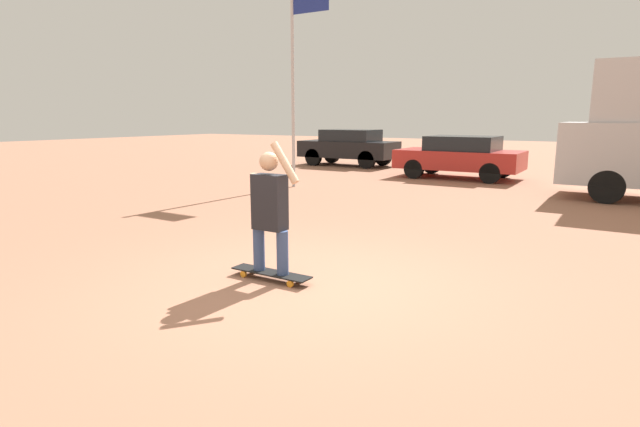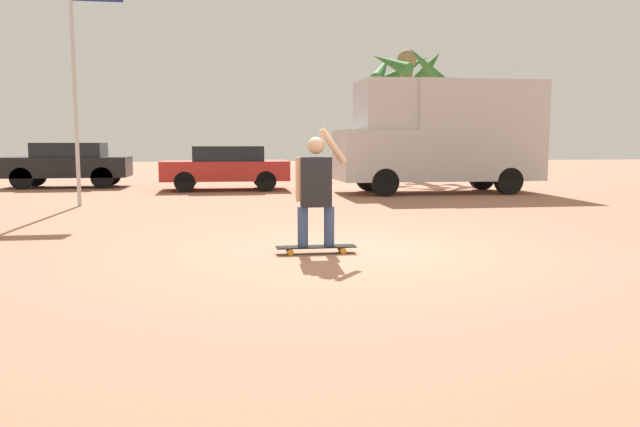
{
  "view_description": "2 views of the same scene",
  "coord_description": "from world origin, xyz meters",
  "px_view_note": "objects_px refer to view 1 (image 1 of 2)",
  "views": [
    {
      "loc": [
        3.07,
        -4.63,
        1.93
      ],
      "look_at": [
        -0.18,
        0.64,
        0.73
      ],
      "focal_mm": 28.0,
      "sensor_mm": 36.0,
      "label": 1
    },
    {
      "loc": [
        -1.7,
        -8.13,
        1.48
      ],
      "look_at": [
        -0.37,
        0.2,
        0.51
      ],
      "focal_mm": 35.0,
      "sensor_mm": 36.0,
      "label": 2
    }
  ],
  "objects_px": {
    "skateboard": "(271,273)",
    "person_skateboarder": "(270,206)",
    "parked_car_red": "(460,156)",
    "parked_car_black": "(349,146)",
    "flagpole": "(296,69)"
  },
  "relations": [
    {
      "from": "skateboard",
      "to": "person_skateboarder",
      "type": "xyz_separation_m",
      "value": [
        -0.0,
        -0.0,
        0.82
      ]
    },
    {
      "from": "person_skateboarder",
      "to": "parked_car_red",
      "type": "height_order",
      "value": "person_skateboarder"
    },
    {
      "from": "parked_car_black",
      "to": "parked_car_red",
      "type": "bearing_deg",
      "value": -20.44
    },
    {
      "from": "flagpole",
      "to": "skateboard",
      "type": "bearing_deg",
      "value": -57.98
    },
    {
      "from": "parked_car_black",
      "to": "flagpole",
      "type": "distance_m",
      "value": 7.04
    },
    {
      "from": "flagpole",
      "to": "parked_car_red",
      "type": "bearing_deg",
      "value": 53.65
    },
    {
      "from": "parked_car_red",
      "to": "parked_car_black",
      "type": "distance_m",
      "value": 5.43
    },
    {
      "from": "parked_car_red",
      "to": "skateboard",
      "type": "bearing_deg",
      "value": -84.63
    },
    {
      "from": "skateboard",
      "to": "person_skateboarder",
      "type": "relative_size",
      "value": 0.68
    },
    {
      "from": "person_skateboarder",
      "to": "flagpole",
      "type": "distance_m",
      "value": 8.54
    },
    {
      "from": "parked_car_red",
      "to": "flagpole",
      "type": "distance_m",
      "value": 6.07
    },
    {
      "from": "parked_car_black",
      "to": "flagpole",
      "type": "height_order",
      "value": "flagpole"
    },
    {
      "from": "skateboard",
      "to": "parked_car_red",
      "type": "relative_size",
      "value": 0.28
    },
    {
      "from": "person_skateboarder",
      "to": "skateboard",
      "type": "bearing_deg",
      "value": 0.0
    },
    {
      "from": "flagpole",
      "to": "person_skateboarder",
      "type": "bearing_deg",
      "value": -57.98
    }
  ]
}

